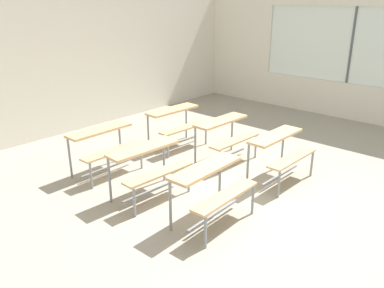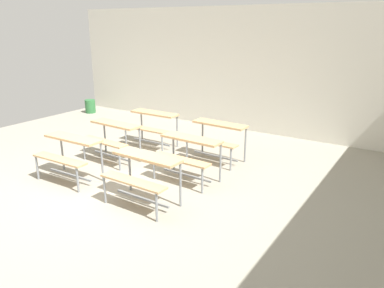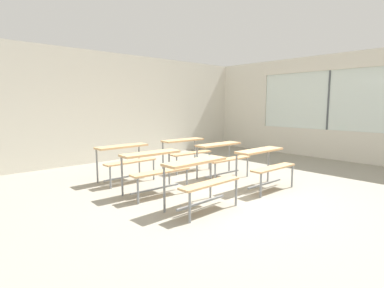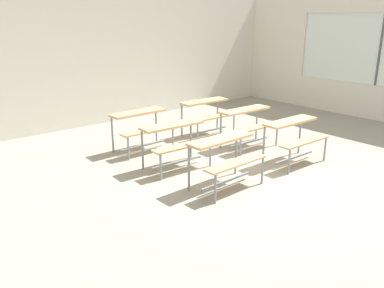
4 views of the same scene
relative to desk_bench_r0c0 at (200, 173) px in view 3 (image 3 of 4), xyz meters
name	(u,v)px [view 3 (image 3 of 4)]	position (x,y,z in m)	size (l,w,h in m)	color
ground	(226,199)	(0.72, 0.10, -0.59)	(10.00, 9.00, 0.05)	gray
wall_back	(104,107)	(0.72, 4.60, 0.94)	(10.00, 0.12, 3.00)	silver
wall_right	(351,109)	(5.72, -0.03, 0.88)	(0.12, 9.00, 3.00)	silver
desk_bench_r0c0	(200,173)	(0.00, 0.00, 0.00)	(1.11, 0.61, 0.74)	tan
desk_bench_r0c1	(264,159)	(1.64, -0.03, 0.00)	(1.11, 0.61, 0.74)	tan
desk_bench_r1c0	(154,163)	(-0.08, 1.09, 0.00)	(1.13, 0.64, 0.74)	tan
desk_bench_r1c1	(222,152)	(1.69, 1.08, 0.00)	(1.12, 0.63, 0.74)	tan
desk_bench_r2c0	(125,154)	(-0.01, 2.23, 0.00)	(1.11, 0.60, 0.74)	tan
desk_bench_r2c1	(186,147)	(1.63, 2.20, 0.00)	(1.13, 0.64, 0.74)	tan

